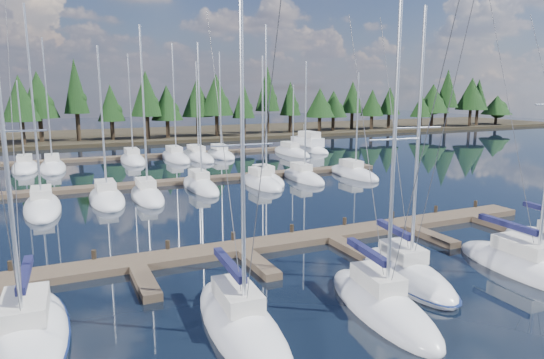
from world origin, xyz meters
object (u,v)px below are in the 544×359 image
front_sailboat_1 (26,337)px  front_sailboat_2 (241,324)px  front_sailboat_5 (528,268)px  main_dock (243,251)px  front_sailboat_3 (381,305)px  motor_yacht_right (307,147)px  front_sailboat_4 (406,274)px

front_sailboat_1 → front_sailboat_2: 8.08m
front_sailboat_1 → front_sailboat_5: front_sailboat_5 is taller
main_dock → front_sailboat_2: (-3.32, -8.31, 0.09)m
front_sailboat_3 → front_sailboat_2: bearing=171.4°
front_sailboat_1 → front_sailboat_2: front_sailboat_1 is taller
motor_yacht_right → front_sailboat_1: bearing=-129.0°
main_dock → front_sailboat_4: bearing=-48.1°
front_sailboat_2 → motor_yacht_right: 56.37m
main_dock → front_sailboat_5: front_sailboat_5 is taller
front_sailboat_5 → motor_yacht_right: front_sailboat_5 is taller
front_sailboat_1 → motor_yacht_right: 58.91m
motor_yacht_right → front_sailboat_3: bearing=-115.3°
front_sailboat_4 → main_dock: bearing=131.9°
front_sailboat_1 → front_sailboat_3: (13.87, -3.28, 0.02)m
main_dock → motor_yacht_right: motor_yacht_right is taller
front_sailboat_4 → motor_yacht_right: 50.73m
front_sailboat_1 → front_sailboat_2: (7.73, -2.35, 0.01)m
front_sailboat_4 → motor_yacht_right: front_sailboat_4 is taller
front_sailboat_2 → front_sailboat_3: size_ratio=1.00×
front_sailboat_5 → motor_yacht_right: 50.53m
front_sailboat_4 → front_sailboat_5: front_sailboat_5 is taller
main_dock → motor_yacht_right: 47.57m
front_sailboat_3 → front_sailboat_5: front_sailboat_5 is taller
front_sailboat_1 → front_sailboat_2: bearing=-16.9°
front_sailboat_4 → front_sailboat_2: bearing=-171.2°
front_sailboat_2 → front_sailboat_3: (6.14, -0.93, 0.01)m
front_sailboat_2 → motor_yacht_right: front_sailboat_2 is taller
front_sailboat_4 → front_sailboat_5: size_ratio=0.88×
front_sailboat_2 → motor_yacht_right: bearing=58.6°
front_sailboat_3 → motor_yacht_right: (23.21, 49.06, 0.24)m
front_sailboat_4 → front_sailboat_5: bearing=-17.6°
main_dock → motor_yacht_right: (26.02, 39.82, 0.33)m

